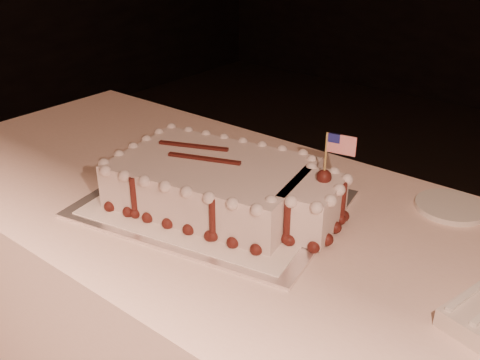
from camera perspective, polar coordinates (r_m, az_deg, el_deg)
The scene contains 4 objects.
cake_board at distance 1.23m, azimuth -2.90°, elevation -2.54°, with size 0.56×0.42×0.01m, color silver.
doily at distance 1.23m, azimuth -2.90°, elevation -2.33°, with size 0.50×0.38×0.00m, color white.
sheet_cake at distance 1.19m, azimuth -1.73°, elevation -0.50°, with size 0.55×0.37×0.21m.
side_plate at distance 1.31m, azimuth 21.55°, elevation -2.66°, with size 0.16×0.16×0.01m, color white.
Camera 1 is at (0.43, -0.23, 1.35)m, focal length 40.00 mm.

